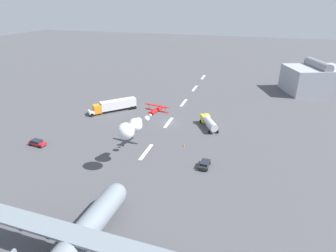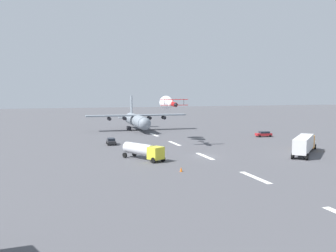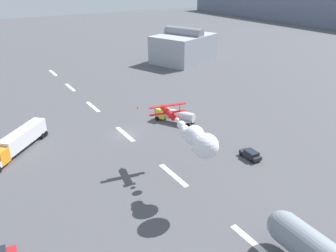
% 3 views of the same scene
% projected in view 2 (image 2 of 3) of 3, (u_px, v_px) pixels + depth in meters
% --- Properties ---
extents(ground_plane, '(440.00, 440.00, 0.00)m').
position_uv_depth(ground_plane, '(205.00, 156.00, 72.34)').
color(ground_plane, '#4C4C51').
rests_on(ground_plane, ground).
extents(runway_stripe_2, '(8.00, 0.90, 0.01)m').
position_uv_depth(runway_stripe_2, '(255.00, 177.00, 54.59)').
color(runway_stripe_2, white).
rests_on(runway_stripe_2, ground).
extents(runway_stripe_3, '(8.00, 0.90, 0.01)m').
position_uv_depth(runway_stripe_3, '(205.00, 156.00, 72.34)').
color(runway_stripe_3, white).
rests_on(runway_stripe_3, ground).
extents(runway_stripe_4, '(8.00, 0.90, 0.01)m').
position_uv_depth(runway_stripe_4, '(174.00, 143.00, 90.09)').
color(runway_stripe_4, white).
rests_on(runway_stripe_4, ground).
extents(runway_stripe_5, '(8.00, 0.90, 0.01)m').
position_uv_depth(runway_stripe_5, '(154.00, 135.00, 107.84)').
color(runway_stripe_5, white).
rests_on(runway_stripe_5, ground).
extents(cargo_transport_plane, '(25.38, 32.28, 11.03)m').
position_uv_depth(cargo_transport_plane, '(137.00, 120.00, 118.84)').
color(cargo_transport_plane, gray).
rests_on(cargo_transport_plane, ground).
extents(stunt_biplane_red, '(18.05, 7.09, 3.54)m').
position_uv_depth(stunt_biplane_red, '(168.00, 103.00, 95.12)').
color(stunt_biplane_red, red).
extents(semi_truck_orange, '(13.20, 13.07, 3.70)m').
position_uv_depth(semi_truck_orange, '(304.00, 144.00, 74.45)').
color(semi_truck_orange, silver).
rests_on(semi_truck_orange, ground).
extents(fuel_tanker_truck, '(9.08, 6.61, 2.90)m').
position_uv_depth(fuel_tanker_truck, '(143.00, 150.00, 68.65)').
color(fuel_tanker_truck, yellow).
rests_on(fuel_tanker_truck, ground).
extents(followme_car_yellow, '(2.39, 4.56, 1.52)m').
position_uv_depth(followme_car_yellow, '(264.00, 134.00, 103.00)').
color(followme_car_yellow, '#B21E23').
rests_on(followme_car_yellow, ground).
extents(airport_staff_sedan, '(4.24, 2.16, 1.52)m').
position_uv_depth(airport_staff_sedan, '(111.00, 141.00, 88.01)').
color(airport_staff_sedan, '#262628').
rests_on(airport_staff_sedan, ground).
extents(traffic_cone_near, '(0.44, 0.44, 0.75)m').
position_uv_depth(traffic_cone_near, '(181.00, 169.00, 58.52)').
color(traffic_cone_near, orange).
rests_on(traffic_cone_near, ground).
extents(traffic_cone_far, '(0.44, 0.44, 0.75)m').
position_uv_depth(traffic_cone_far, '(147.00, 147.00, 82.44)').
color(traffic_cone_far, orange).
rests_on(traffic_cone_far, ground).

